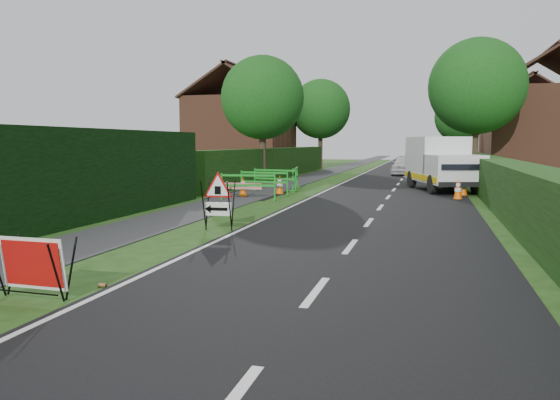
{
  "coord_description": "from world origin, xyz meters",
  "views": [
    {
      "loc": [
        4.0,
        -9.91,
        2.12
      ],
      "look_at": [
        0.73,
        2.06,
        0.81
      ],
      "focal_mm": 35.0,
      "sensor_mm": 36.0,
      "label": 1
    }
  ],
  "objects_px": {
    "triangle_sign": "(217,197)",
    "red_rect_sign": "(33,265)",
    "works_van": "(441,162)",
    "hatchback_car": "(406,165)"
  },
  "relations": [
    {
      "from": "red_rect_sign",
      "to": "works_van",
      "type": "xyz_separation_m",
      "value": [
        5.63,
        19.13,
        0.78
      ]
    },
    {
      "from": "triangle_sign",
      "to": "works_van",
      "type": "height_order",
      "value": "works_van"
    },
    {
      "from": "triangle_sign",
      "to": "red_rect_sign",
      "type": "bearing_deg",
      "value": -95.36
    },
    {
      "from": "hatchback_car",
      "to": "works_van",
      "type": "bearing_deg",
      "value": -75.38
    },
    {
      "from": "triangle_sign",
      "to": "hatchback_car",
      "type": "bearing_deg",
      "value": 78.95
    },
    {
      "from": "triangle_sign",
      "to": "hatchback_car",
      "type": "relative_size",
      "value": 0.31
    },
    {
      "from": "red_rect_sign",
      "to": "hatchback_car",
      "type": "distance_m",
      "value": 30.96
    },
    {
      "from": "works_van",
      "to": "hatchback_car",
      "type": "xyz_separation_m",
      "value": [
        -2.0,
        11.61,
        -0.6
      ]
    },
    {
      "from": "red_rect_sign",
      "to": "works_van",
      "type": "relative_size",
      "value": 0.18
    },
    {
      "from": "red_rect_sign",
      "to": "hatchback_car",
      "type": "height_order",
      "value": "hatchback_car"
    }
  ]
}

